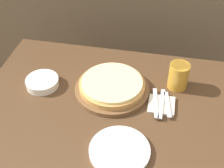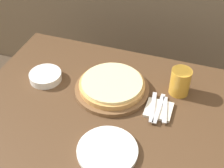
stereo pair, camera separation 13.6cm
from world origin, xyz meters
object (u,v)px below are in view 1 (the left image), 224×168
(dinner_plate, at_px, (120,151))
(fork, at_px, (156,103))
(pizza_on_board, at_px, (112,86))
(dinner_knife, at_px, (162,104))
(side_bowl, at_px, (42,82))
(spoon, at_px, (168,104))
(beer_glass, at_px, (179,75))

(dinner_plate, xyz_separation_m, fork, (0.11, 0.27, 0.01))
(pizza_on_board, distance_m, dinner_knife, 0.23)
(dinner_plate, relative_size, fork, 1.27)
(pizza_on_board, relative_size, fork, 1.87)
(side_bowl, height_order, spoon, side_bowl)
(side_bowl, distance_m, spoon, 0.56)
(beer_glass, distance_m, fork, 0.17)
(pizza_on_board, relative_size, dinner_plate, 1.47)
(pizza_on_board, xyz_separation_m, side_bowl, (-0.31, -0.02, -0.01))
(fork, relative_size, spoon, 1.17)
(fork, bearing_deg, dinner_knife, 0.00)
(fork, bearing_deg, beer_glass, 59.30)
(dinner_knife, bearing_deg, spoon, 0.00)
(dinner_plate, bearing_deg, fork, 68.42)
(dinner_plate, bearing_deg, beer_glass, 65.12)
(fork, distance_m, dinner_knife, 0.02)
(fork, height_order, spoon, same)
(side_bowl, height_order, dinner_knife, side_bowl)
(pizza_on_board, height_order, dinner_plate, pizza_on_board)
(side_bowl, height_order, fork, side_bowl)
(pizza_on_board, height_order, fork, pizza_on_board)
(pizza_on_board, bearing_deg, spoon, -12.02)
(fork, xyz_separation_m, spoon, (0.05, 0.00, 0.00))
(pizza_on_board, height_order, beer_glass, beer_glass)
(fork, xyz_separation_m, dinner_knife, (0.02, 0.00, 0.00))
(pizza_on_board, bearing_deg, dinner_plate, -73.98)
(spoon, bearing_deg, pizza_on_board, 167.98)
(pizza_on_board, distance_m, fork, 0.20)
(side_bowl, bearing_deg, dinner_knife, -2.96)
(dinner_knife, distance_m, spoon, 0.02)
(pizza_on_board, height_order, spoon, pizza_on_board)
(beer_glass, xyz_separation_m, spoon, (-0.03, -0.14, -0.05))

